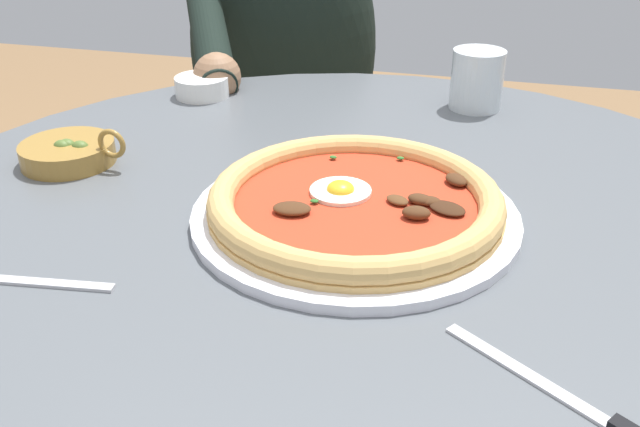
{
  "coord_description": "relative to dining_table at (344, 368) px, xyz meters",
  "views": [
    {
      "loc": [
        0.12,
        -0.56,
        1.07
      ],
      "look_at": [
        -0.03,
        0.03,
        0.75
      ],
      "focal_mm": 38.65,
      "sensor_mm": 36.0,
      "label": 1
    }
  ],
  "objects": [
    {
      "name": "olive_pan",
      "position": [
        -0.33,
        0.06,
        0.19
      ],
      "size": [
        0.13,
        0.1,
        0.05
      ],
      "color": "olive",
      "rests_on": "dining_table"
    },
    {
      "name": "pizza_on_plate",
      "position": [
        0.01,
        0.01,
        0.2
      ],
      "size": [
        0.31,
        0.31,
        0.04
      ],
      "color": "white",
      "rests_on": "dining_table"
    },
    {
      "name": "dining_table",
      "position": [
        0.0,
        0.0,
        0.0
      ],
      "size": [
        0.97,
        0.97,
        0.75
      ],
      "color": "#565B60",
      "rests_on": "ground"
    },
    {
      "name": "cafe_chair_diner",
      "position": [
        -0.33,
        0.8,
        -0.03
      ],
      "size": [
        0.51,
        0.51,
        0.9
      ],
      "color": "#504A45",
      "rests_on": "ground"
    },
    {
      "name": "fork_utensil",
      "position": [
        -0.24,
        -0.17,
        0.18
      ],
      "size": [
        0.17,
        0.03,
        0.0
      ],
      "color": "#BCBCC1",
      "rests_on": "dining_table"
    },
    {
      "name": "diner_person",
      "position": [
        -0.27,
        0.67,
        -0.05
      ],
      "size": [
        0.42,
        0.57,
        1.18
      ],
      "color": "#282833",
      "rests_on": "ground"
    },
    {
      "name": "ramekin_capers",
      "position": [
        -0.28,
        0.31,
        0.19
      ],
      "size": [
        0.08,
        0.08,
        0.03
      ],
      "color": "white",
      "rests_on": "dining_table"
    },
    {
      "name": "water_glass",
      "position": [
        0.1,
        0.36,
        0.21
      ],
      "size": [
        0.07,
        0.07,
        0.08
      ],
      "color": "silver",
      "rests_on": "dining_table"
    }
  ]
}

